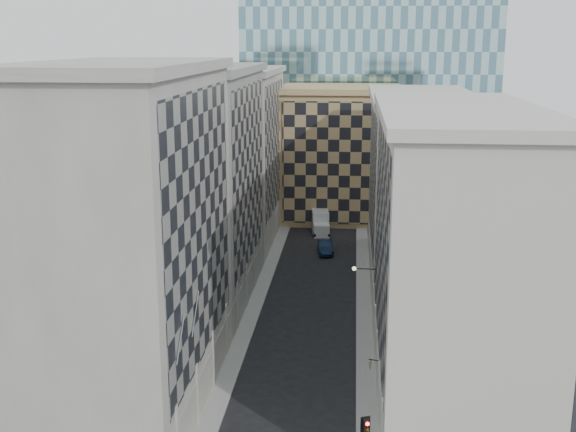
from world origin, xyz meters
The scene contains 14 objects.
sidewalk_west centered at (-5.25, 30.00, 0.07)m, with size 1.50×100.00×0.15m, color gray.
sidewalk_east centered at (5.25, 30.00, 0.07)m, with size 1.50×100.00×0.15m, color gray.
bldg_left_a centered at (-10.88, 11.00, 11.82)m, with size 10.80×22.80×23.70m.
bldg_left_b centered at (-10.88, 33.00, 11.32)m, with size 10.80×22.80×22.70m.
bldg_left_c centered at (-10.88, 55.00, 10.83)m, with size 10.80×22.80×21.70m.
bldg_right_a centered at (10.88, 15.00, 10.32)m, with size 10.80×26.80×20.70m.
bldg_right_b centered at (10.89, 42.00, 9.85)m, with size 10.80×28.80×19.70m.
tan_block centered at (2.00, 67.90, 9.44)m, with size 16.80×14.80×18.80m.
church_tower centered at (0.00, 82.00, 26.95)m, with size 7.20×7.20×51.50m.
flagpoles_left centered at (-5.90, 6.00, 8.00)m, with size 0.10×6.33×2.33m.
bracket_lamp centered at (4.38, 24.00, 6.20)m, with size 1.98×0.36×0.36m.
box_truck centered at (-0.26, 58.51, 1.24)m, with size 2.70×5.41×2.86m.
dark_car centered at (0.76, 49.05, 0.78)m, with size 1.65×4.72×1.56m, color #0D1A32.
shop_sign centered at (5.37, 10.46, 3.84)m, with size 0.71×0.62×0.70m.
Camera 1 is at (3.98, -34.50, 24.96)m, focal length 45.00 mm.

